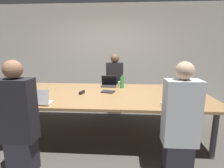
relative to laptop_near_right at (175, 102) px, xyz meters
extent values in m
plane|color=#4C4742|center=(-1.12, 0.64, -0.84)|extent=(24.00, 24.00, 0.00)
cube|color=beige|center=(-1.12, 2.86, 0.56)|extent=(12.00, 0.06, 2.80)
cube|color=#9E7547|center=(-1.12, 0.64, -0.09)|extent=(3.76, 1.65, 0.04)
cylinder|color=#4C4C51|center=(0.58, -0.01, -0.47)|extent=(0.08, 0.08, 0.74)
cylinder|color=#4C4C51|center=(-2.82, 1.28, -0.47)|extent=(0.08, 0.08, 0.74)
cylinder|color=#4C4C51|center=(0.58, 1.28, -0.47)|extent=(0.08, 0.08, 0.74)
cube|color=silver|center=(0.00, 0.05, -0.06)|extent=(0.34, 0.20, 0.02)
cube|color=silver|center=(0.00, -0.05, 0.06)|extent=(0.34, 0.03, 0.21)
cube|color=black|center=(0.00, -0.04, 0.05)|extent=(0.34, 0.03, 0.20)
cube|color=#2D2D38|center=(-0.04, -0.41, -0.62)|extent=(0.32, 0.24, 0.45)
cube|color=silver|center=(-0.04, -0.41, 0.00)|extent=(0.40, 0.24, 0.78)
sphere|color=beige|center=(-0.04, -0.41, 0.49)|extent=(0.21, 0.21, 0.21)
cylinder|color=white|center=(0.26, 0.02, -0.03)|extent=(0.09, 0.09, 0.08)
cube|color=silver|center=(-1.93, -0.01, -0.06)|extent=(0.34, 0.21, 0.02)
cube|color=silver|center=(-1.93, -0.10, 0.06)|extent=(0.35, 0.06, 0.21)
cube|color=silver|center=(-1.93, -0.09, 0.06)|extent=(0.34, 0.06, 0.21)
cube|color=#2D2D38|center=(-1.99, -0.46, -0.62)|extent=(0.32, 0.24, 0.45)
cube|color=#232328|center=(-1.99, -0.46, 0.00)|extent=(0.40, 0.24, 0.78)
sphere|color=#9E7051|center=(-1.99, -0.46, 0.49)|extent=(0.22, 0.22, 0.22)
cylinder|color=brown|center=(-2.19, -0.05, -0.02)|extent=(0.07, 0.07, 0.09)
cube|color=#333338|center=(-1.02, 1.18, -0.06)|extent=(0.32, 0.21, 0.02)
cube|color=#333338|center=(-1.02, 1.26, 0.06)|extent=(0.32, 0.08, 0.20)
cube|color=black|center=(-1.02, 1.25, 0.05)|extent=(0.32, 0.07, 0.20)
cube|color=#2D2D38|center=(-0.92, 1.75, -0.62)|extent=(0.32, 0.24, 0.45)
cube|color=#232328|center=(-0.92, 1.75, 0.00)|extent=(0.40, 0.24, 0.78)
sphere|color=brown|center=(-0.92, 1.75, 0.49)|extent=(0.21, 0.21, 0.21)
cylinder|color=white|center=(-0.79, 1.22, -0.02)|extent=(0.08, 0.08, 0.10)
cylinder|color=green|center=(-0.74, 1.08, 0.04)|extent=(0.08, 0.08, 0.21)
cylinder|color=green|center=(-0.74, 1.08, 0.17)|extent=(0.04, 0.04, 0.05)
cube|color=black|center=(-1.45, 0.57, -0.04)|extent=(0.08, 0.16, 0.05)
cube|color=#232328|center=(-1.00, 0.71, -0.06)|extent=(0.26, 0.23, 0.02)
camera|label=1|loc=(-0.72, -2.37, 0.74)|focal=28.00mm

